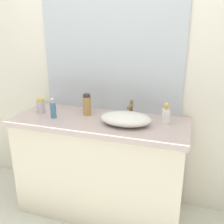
{
  "coord_description": "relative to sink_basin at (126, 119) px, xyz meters",
  "views": [
    {
      "loc": [
        0.6,
        -1.3,
        1.52
      ],
      "look_at": [
        0.05,
        0.39,
        0.93
      ],
      "focal_mm": 39.27,
      "sensor_mm": 36.0,
      "label": 1
    }
  ],
  "objects": [
    {
      "name": "sink_basin",
      "position": [
        0.0,
        0.0,
        0.0
      ],
      "size": [
        0.39,
        0.28,
        0.09
      ],
      "primitive_type": "ellipsoid",
      "color": "silver",
      "rests_on": "vanity_counter"
    },
    {
      "name": "perfume_bottle",
      "position": [
        -0.36,
        0.12,
        0.04
      ],
      "size": [
        0.07,
        0.07,
        0.18
      ],
      "color": "#B48749",
      "rests_on": "vanity_counter"
    },
    {
      "name": "lotion_bottle",
      "position": [
        0.28,
        0.1,
        0.02
      ],
      "size": [
        0.06,
        0.06,
        0.17
      ],
      "color": "white",
      "rests_on": "vanity_counter"
    },
    {
      "name": "vanity_counter",
      "position": [
        -0.23,
        0.04,
        -0.47
      ],
      "size": [
        1.4,
        0.56,
        0.85
      ],
      "color": "beige",
      "rests_on": "ground"
    },
    {
      "name": "bathroom_wall_rear",
      "position": [
        -0.16,
        0.36,
        0.4
      ],
      "size": [
        6.0,
        0.06,
        2.6
      ],
      "primitive_type": "cube",
      "color": "silver",
      "rests_on": "ground"
    },
    {
      "name": "spray_can",
      "position": [
        -0.76,
        0.04,
        0.02
      ],
      "size": [
        0.07,
        0.07,
        0.13
      ],
      "color": "silver",
      "rests_on": "vanity_counter"
    },
    {
      "name": "wall_mirror_panel",
      "position": [
        -0.23,
        0.32,
        0.43
      ],
      "size": [
        1.23,
        0.01,
        0.95
      ],
      "primitive_type": "cube",
      "color": "#B2BCC6",
      "rests_on": "vanity_counter"
    },
    {
      "name": "soap_dispenser",
      "position": [
        -0.59,
        -0.04,
        0.02
      ],
      "size": [
        0.05,
        0.05,
        0.17
      ],
      "color": "teal",
      "rests_on": "vanity_counter"
    },
    {
      "name": "faucet",
      "position": [
        -0.0,
        0.15,
        0.04
      ],
      "size": [
        0.03,
        0.12,
        0.14
      ],
      "color": "brown",
      "rests_on": "vanity_counter"
    }
  ]
}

